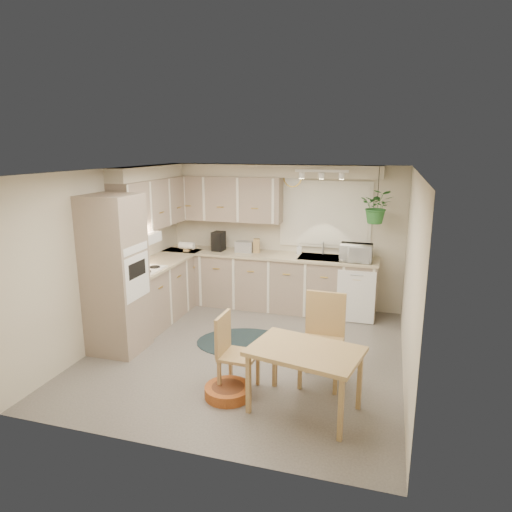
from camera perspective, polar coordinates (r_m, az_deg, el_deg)
name	(u,v)px	position (r m, az deg, el deg)	size (l,w,h in m)	color
floor	(246,353)	(6.24, -1.22, -11.99)	(4.20, 4.20, 0.00)	slate
ceiling	(245,171)	(5.63, -1.35, 10.62)	(4.20, 4.20, 0.00)	silver
wall_back	(283,236)	(7.80, 3.43, 2.53)	(4.00, 0.04, 2.40)	beige
wall_front	(170,327)	(3.97, -10.67, -8.70)	(4.00, 0.04, 2.40)	beige
wall_left	(110,256)	(6.69, -17.83, 0.04)	(0.04, 4.20, 2.40)	beige
wall_right	(411,279)	(5.57, 18.75, -2.69)	(0.04, 4.20, 2.40)	beige
base_cab_left	(161,290)	(7.45, -11.74, -4.21)	(0.60, 1.85, 0.90)	gray
base_cab_back	(267,282)	(7.74, 1.40, -3.25)	(3.60, 0.60, 0.90)	gray
counter_left	(161,262)	(7.32, -11.84, -0.71)	(0.64, 1.89, 0.04)	tan
counter_back	(267,255)	(7.61, 1.40, 0.11)	(3.64, 0.64, 0.04)	tan
oven_stack	(115,275)	(6.25, -17.17, -2.27)	(0.65, 0.65, 2.10)	gray
wall_oven_face	(137,277)	(6.08, -14.65, -2.53)	(0.02, 0.56, 0.58)	white
upper_cab_left	(154,203)	(7.33, -12.66, 6.47)	(0.35, 2.00, 0.75)	gray
upper_cab_back	(224,198)	(7.82, -4.01, 7.19)	(2.00, 0.35, 0.75)	gray
soffit_left	(151,172)	(7.30, -13.03, 10.17)	(0.30, 2.00, 0.20)	beige
soffit_back	(270,171)	(7.56, 1.79, 10.61)	(3.60, 0.30, 0.20)	beige
cooktop	(142,270)	(6.83, -14.04, -1.65)	(0.52, 0.58, 0.02)	white
range_hood	(139,239)	(6.73, -14.41, 2.10)	(0.40, 0.60, 0.14)	white
window_blinds	(325,215)	(7.57, 8.61, 5.15)	(1.40, 0.02, 1.00)	white
window_frame	(325,214)	(7.58, 8.62, 5.16)	(1.50, 0.02, 1.10)	silver
sink	(321,260)	(7.45, 8.12, -0.48)	(0.70, 0.48, 0.10)	#ADB0B6
dishwasher_front	(356,297)	(7.22, 12.35, -5.03)	(0.58, 0.01, 0.83)	white
track_light_bar	(322,171)	(6.99, 8.21, 10.48)	(0.80, 0.04, 0.04)	white
wall_clock	(293,178)	(7.61, 4.60, 9.68)	(0.30, 0.30, 0.03)	gold
dining_table	(304,380)	(4.88, 6.08, -15.19)	(1.10, 0.73, 0.69)	tan
chair_left	(239,353)	(5.20, -2.16, -12.08)	(0.41, 0.41, 0.88)	tan
chair_back	(322,341)	(5.35, 8.20, -10.49)	(0.49, 0.49, 1.04)	tan
braided_rug	(243,342)	(6.54, -1.62, -10.69)	(1.31, 0.98, 0.01)	black
pet_bed	(228,391)	(5.25, -3.51, -16.53)	(0.52, 0.52, 0.12)	#AE5A22
microwave	(356,251)	(7.25, 12.42, 0.63)	(0.49, 0.27, 0.33)	white
soap_bottle	(299,251)	(7.63, 5.40, 0.57)	(0.08, 0.18, 0.08)	white
hanging_plant	(377,210)	(7.12, 14.88, 5.55)	(0.47, 0.52, 0.40)	#2B6B2C
coffee_maker	(219,241)	(7.84, -4.71, 1.86)	(0.18, 0.23, 0.33)	black
toaster	(245,247)	(7.72, -1.44, 1.17)	(0.30, 0.17, 0.18)	#ADB0B6
knife_block	(256,246)	(7.69, 0.05, 1.30)	(0.11, 0.11, 0.23)	tan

